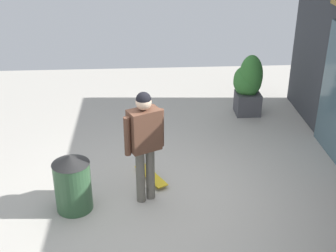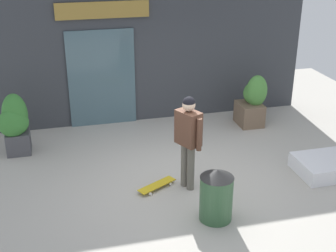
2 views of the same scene
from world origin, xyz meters
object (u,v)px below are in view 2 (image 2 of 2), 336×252
planter_box_right (253,100)px  trash_bin (216,195)px  planter_box_left (15,123)px  skateboarder (188,133)px  skateboard (157,185)px

planter_box_right → trash_bin: bearing=-121.7°
planter_box_left → planter_box_right: bearing=2.5°
skateboarder → planter_box_left: size_ratio=1.36×
skateboarder → trash_bin: bearing=72.7°
skateboarder → planter_box_left: skateboarder is taller
skateboarder → planter_box_right: skateboarder is taller
skateboard → planter_box_right: (2.79, 2.28, 0.52)m
skateboard → planter_box_right: 3.64m
planter_box_left → planter_box_right: (5.23, 0.23, -0.07)m
skateboarder → planter_box_left: bearing=-62.0°
planter_box_left → trash_bin: bearing=-45.3°
planter_box_left → planter_box_right: 5.23m
trash_bin → skateboard: bearing=122.0°
skateboarder → planter_box_left: (-2.97, 2.14, -0.40)m
skateboarder → skateboard: skateboarder is taller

